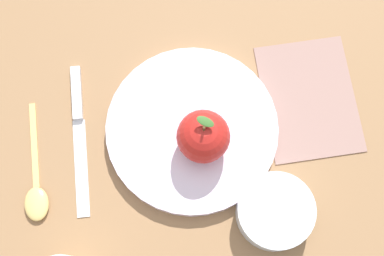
{
  "coord_description": "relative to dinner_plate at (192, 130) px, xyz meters",
  "views": [
    {
      "loc": [
        -0.19,
        -0.07,
        0.79
      ],
      "look_at": [
        0.01,
        -0.03,
        0.02
      ],
      "focal_mm": 52.67,
      "sensor_mm": 36.0,
      "label": 1
    }
  ],
  "objects": [
    {
      "name": "linen_napkin",
      "position": [
        0.09,
        -0.16,
        -0.01
      ],
      "size": [
        0.22,
        0.19,
        0.0
      ],
      "primitive_type": "cube",
      "rotation": [
        0.0,
        0.0,
        1.94
      ],
      "color": "gray",
      "rests_on": "ground_plane"
    },
    {
      "name": "apple",
      "position": [
        -0.02,
        -0.02,
        0.04
      ],
      "size": [
        0.07,
        0.07,
        0.09
      ],
      "color": "#B21E19",
      "rests_on": "dinner_plate"
    },
    {
      "name": "spoon",
      "position": [
        -0.13,
        0.2,
        -0.01
      ],
      "size": [
        0.17,
        0.08,
        0.01
      ],
      "color": "#D8B766",
      "rests_on": "ground_plane"
    },
    {
      "name": "side_bowl",
      "position": [
        -0.09,
        -0.14,
        0.01
      ],
      "size": [
        0.11,
        0.11,
        0.04
      ],
      "color": "silver",
      "rests_on": "ground_plane"
    },
    {
      "name": "ground_plane",
      "position": [
        -0.01,
        0.03,
        -0.01
      ],
      "size": [
        2.4,
        2.4,
        0.0
      ],
      "primitive_type": "plane",
      "color": "olive"
    },
    {
      "name": "dinner_plate",
      "position": [
        0.0,
        0.0,
        0.0
      ],
      "size": [
        0.25,
        0.25,
        0.02
      ],
      "color": "silver",
      "rests_on": "ground_plane"
    },
    {
      "name": "knife",
      "position": [
        -0.03,
        0.16,
        -0.01
      ],
      "size": [
        0.22,
        0.09,
        0.01
      ],
      "color": "silver",
      "rests_on": "ground_plane"
    }
  ]
}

